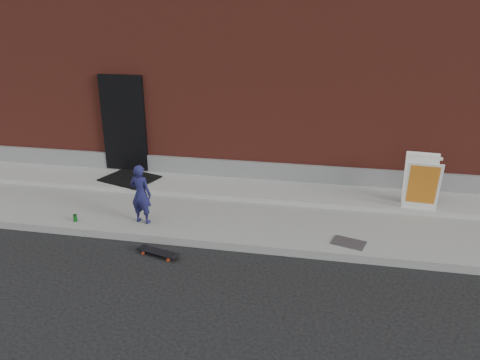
% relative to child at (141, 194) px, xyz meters
% --- Properties ---
extents(ground, '(80.00, 80.00, 0.00)m').
position_rel_child_xyz_m(ground, '(1.24, -0.51, -0.72)').
color(ground, black).
rests_on(ground, ground).
extents(sidewalk, '(20.00, 3.00, 0.15)m').
position_rel_child_xyz_m(sidewalk, '(1.24, 0.99, -0.65)').
color(sidewalk, gray).
rests_on(sidewalk, ground).
extents(apron, '(20.00, 1.20, 0.10)m').
position_rel_child_xyz_m(apron, '(1.24, 1.89, -0.52)').
color(apron, '#969691').
rests_on(apron, sidewalk).
extents(building, '(20.00, 8.10, 5.00)m').
position_rel_child_xyz_m(building, '(1.24, 6.48, 1.78)').
color(building, maroon).
rests_on(building, ground).
extents(child, '(0.45, 0.33, 1.14)m').
position_rel_child_xyz_m(child, '(0.00, 0.00, 0.00)').
color(child, '#1A1A48').
rests_on(child, sidewalk).
extents(skateboard, '(0.77, 0.38, 0.08)m').
position_rel_child_xyz_m(skateboard, '(0.63, -0.91, -0.65)').
color(skateboard, red).
rests_on(skateboard, ground).
extents(pizza_sign, '(0.70, 0.80, 1.06)m').
position_rel_child_xyz_m(pizza_sign, '(5.19, 1.46, 0.06)').
color(pizza_sign, white).
rests_on(pizza_sign, apron).
extents(soda_can, '(0.09, 0.09, 0.13)m').
position_rel_child_xyz_m(soda_can, '(-1.27, -0.22, -0.50)').
color(soda_can, '#177320').
rests_on(soda_can, sidewalk).
extents(doormat, '(1.38, 1.24, 0.03)m').
position_rel_child_xyz_m(doormat, '(-1.06, 1.85, -0.45)').
color(doormat, black).
rests_on(doormat, apron).
extents(utility_plate, '(0.64, 0.50, 0.02)m').
position_rel_child_xyz_m(utility_plate, '(3.82, -0.12, -0.56)').
color(utility_plate, '#5B5C61').
rests_on(utility_plate, sidewalk).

